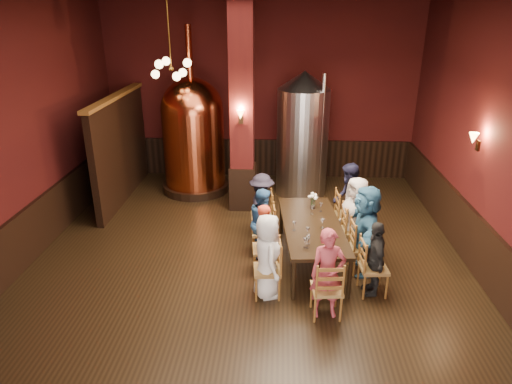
# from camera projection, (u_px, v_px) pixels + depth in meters

# --- Properties ---
(room) EXTENTS (10.00, 10.02, 4.50)m
(room) POSITION_uv_depth(u_px,v_px,m) (246.00, 148.00, 7.17)
(room) COLOR black
(room) RESTS_ON ground
(wainscot_right) EXTENTS (0.08, 9.90, 1.00)m
(wainscot_right) POSITION_uv_depth(u_px,v_px,m) (483.00, 252.00, 7.63)
(wainscot_right) COLOR black
(wainscot_right) RESTS_ON ground
(wainscot_back) EXTENTS (7.90, 0.08, 1.00)m
(wainscot_back) POSITION_uv_depth(u_px,v_px,m) (260.00, 158.00, 12.42)
(wainscot_back) COLOR black
(wainscot_back) RESTS_ON ground
(wainscot_left) EXTENTS (0.08, 9.90, 1.00)m
(wainscot_left) POSITION_uv_depth(u_px,v_px,m) (23.00, 240.00, 8.03)
(wainscot_left) COLOR black
(wainscot_left) RESTS_ON ground
(column) EXTENTS (0.58, 0.58, 4.50)m
(column) POSITION_uv_depth(u_px,v_px,m) (242.00, 110.00, 9.77)
(column) COLOR #42100E
(column) RESTS_ON ground
(partition) EXTENTS (0.22, 3.50, 2.40)m
(partition) POSITION_uv_depth(u_px,v_px,m) (121.00, 150.00, 10.69)
(partition) COLOR black
(partition) RESTS_ON ground
(pendant_cluster) EXTENTS (0.90, 0.90, 1.70)m
(pendant_cluster) POSITION_uv_depth(u_px,v_px,m) (171.00, 69.00, 9.62)
(pendant_cluster) COLOR #A57226
(pendant_cluster) RESTS_ON room
(sconce_wall) EXTENTS (0.20, 0.20, 0.36)m
(sconce_wall) POSITION_uv_depth(u_px,v_px,m) (479.00, 141.00, 7.73)
(sconce_wall) COLOR black
(sconce_wall) RESTS_ON room
(sconce_column) EXTENTS (0.20, 0.20, 0.36)m
(sconce_column) POSITION_uv_depth(u_px,v_px,m) (241.00, 116.00, 9.52)
(sconce_column) COLOR black
(sconce_column) RESTS_ON column
(dining_table) EXTENTS (1.21, 2.48, 0.75)m
(dining_table) POSITION_uv_depth(u_px,v_px,m) (312.00, 227.00, 8.07)
(dining_table) COLOR black
(dining_table) RESTS_ON ground
(chair_0) EXTENTS (0.50, 0.50, 0.92)m
(chair_0) POSITION_uv_depth(u_px,v_px,m) (267.00, 269.00, 7.21)
(chair_0) COLOR brown
(chair_0) RESTS_ON ground
(person_0) EXTENTS (0.60, 0.77, 1.40)m
(person_0) POSITION_uv_depth(u_px,v_px,m) (267.00, 256.00, 7.12)
(person_0) COLOR white
(person_0) RESTS_ON ground
(chair_1) EXTENTS (0.50, 0.50, 0.92)m
(chair_1) POSITION_uv_depth(u_px,v_px,m) (265.00, 249.00, 7.83)
(chair_1) COLOR brown
(chair_1) RESTS_ON ground
(person_1) EXTENTS (0.48, 0.56, 1.29)m
(person_1) POSITION_uv_depth(u_px,v_px,m) (265.00, 239.00, 7.76)
(person_1) COLOR red
(person_1) RESTS_ON ground
(chair_2) EXTENTS (0.50, 0.50, 0.92)m
(chair_2) POSITION_uv_depth(u_px,v_px,m) (263.00, 231.00, 8.44)
(chair_2) COLOR brown
(chair_2) RESTS_ON ground
(person_2) EXTENTS (0.41, 0.67, 1.30)m
(person_2) POSITION_uv_depth(u_px,v_px,m) (263.00, 222.00, 8.37)
(person_2) COLOR #2D5A96
(person_2) RESTS_ON ground
(chair_3) EXTENTS (0.50, 0.50, 0.92)m
(chair_3) POSITION_uv_depth(u_px,v_px,m) (262.00, 216.00, 9.06)
(chair_3) COLOR brown
(chair_3) RESTS_ON ground
(person_3) EXTENTS (0.60, 0.92, 1.34)m
(person_3) POSITION_uv_depth(u_px,v_px,m) (262.00, 206.00, 8.98)
(person_3) COLOR black
(person_3) RESTS_ON ground
(chair_4) EXTENTS (0.50, 0.50, 0.92)m
(chair_4) POSITION_uv_depth(u_px,v_px,m) (374.00, 268.00, 7.26)
(chair_4) COLOR brown
(chair_4) RESTS_ON ground
(person_4) EXTENTS (0.34, 0.75, 1.26)m
(person_4) POSITION_uv_depth(u_px,v_px,m) (375.00, 258.00, 7.19)
(person_4) COLOR black
(person_4) RESTS_ON ground
(chair_5) EXTENTS (0.50, 0.50, 0.92)m
(chair_5) POSITION_uv_depth(u_px,v_px,m) (363.00, 247.00, 7.88)
(chair_5) COLOR brown
(chair_5) RESTS_ON ground
(person_5) EXTENTS (0.55, 1.50, 1.59)m
(person_5) POSITION_uv_depth(u_px,v_px,m) (365.00, 230.00, 7.75)
(person_5) COLOR #2C5E84
(person_5) RESTS_ON ground
(chair_6) EXTENTS (0.50, 0.50, 0.92)m
(chair_6) POSITION_uv_depth(u_px,v_px,m) (354.00, 230.00, 8.49)
(chair_6) COLOR brown
(chair_6) RESTS_ON ground
(person_6) EXTENTS (0.75, 0.86, 1.49)m
(person_6) POSITION_uv_depth(u_px,v_px,m) (355.00, 216.00, 8.38)
(person_6) COLOR beige
(person_6) RESTS_ON ground
(chair_7) EXTENTS (0.50, 0.50, 0.92)m
(chair_7) POSITION_uv_depth(u_px,v_px,m) (346.00, 215.00, 9.11)
(chair_7) COLOR brown
(chair_7) RESTS_ON ground
(person_7) EXTENTS (0.48, 0.79, 1.52)m
(person_7) POSITION_uv_depth(u_px,v_px,m) (348.00, 201.00, 9.00)
(person_7) COLOR #191932
(person_7) RESTS_ON ground
(chair_8) EXTENTS (0.50, 0.50, 0.92)m
(chair_8) POSITION_uv_depth(u_px,v_px,m) (327.00, 288.00, 6.72)
(chair_8) COLOR brown
(chair_8) RESTS_ON ground
(person_8) EXTENTS (0.55, 0.39, 1.42)m
(person_8) POSITION_uv_depth(u_px,v_px,m) (328.00, 274.00, 6.63)
(person_8) COLOR #A73743
(person_8) RESTS_ON ground
(copper_kettle) EXTENTS (1.85, 1.85, 3.96)m
(copper_kettle) POSITION_uv_depth(u_px,v_px,m) (193.00, 134.00, 11.06)
(copper_kettle) COLOR black
(copper_kettle) RESTS_ON ground
(steel_vessel) EXTENTS (1.46, 1.46, 2.97)m
(steel_vessel) POSITION_uv_depth(u_px,v_px,m) (303.00, 134.00, 10.88)
(steel_vessel) COLOR #B2B2B7
(steel_vessel) RESTS_ON ground
(rose_vase) EXTENTS (0.18, 0.18, 0.31)m
(rose_vase) POSITION_uv_depth(u_px,v_px,m) (313.00, 198.00, 8.61)
(rose_vase) COLOR white
(rose_vase) RESTS_ON dining_table
(wine_glass_0) EXTENTS (0.07, 0.07, 0.17)m
(wine_glass_0) POSITION_uv_depth(u_px,v_px,m) (308.00, 240.00, 7.34)
(wine_glass_0) COLOR white
(wine_glass_0) RESTS_ON dining_table
(wine_glass_1) EXTENTS (0.07, 0.07, 0.17)m
(wine_glass_1) POSITION_uv_depth(u_px,v_px,m) (308.00, 243.00, 7.23)
(wine_glass_1) COLOR white
(wine_glass_1) RESTS_ON dining_table
(wine_glass_2) EXTENTS (0.07, 0.07, 0.17)m
(wine_glass_2) POSITION_uv_depth(u_px,v_px,m) (294.00, 226.00, 7.79)
(wine_glass_2) COLOR white
(wine_glass_2) RESTS_ON dining_table
(wine_glass_3) EXTENTS (0.07, 0.07, 0.17)m
(wine_glass_3) POSITION_uv_depth(u_px,v_px,m) (312.00, 210.00, 8.40)
(wine_glass_3) COLOR white
(wine_glass_3) RESTS_ON dining_table
(wine_glass_4) EXTENTS (0.07, 0.07, 0.17)m
(wine_glass_4) POSITION_uv_depth(u_px,v_px,m) (308.00, 232.00, 7.58)
(wine_glass_4) COLOR white
(wine_glass_4) RESTS_ON dining_table
(wine_glass_5) EXTENTS (0.07, 0.07, 0.17)m
(wine_glass_5) POSITION_uv_depth(u_px,v_px,m) (323.00, 223.00, 7.89)
(wine_glass_5) COLOR white
(wine_glass_5) RESTS_ON dining_table
(wine_glass_6) EXTENTS (0.07, 0.07, 0.17)m
(wine_glass_6) POSITION_uv_depth(u_px,v_px,m) (321.00, 207.00, 8.52)
(wine_glass_6) COLOR white
(wine_glass_6) RESTS_ON dining_table
(wine_glass_7) EXTENTS (0.07, 0.07, 0.17)m
(wine_glass_7) POSITION_uv_depth(u_px,v_px,m) (305.00, 243.00, 7.24)
(wine_glass_7) COLOR white
(wine_glass_7) RESTS_ON dining_table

